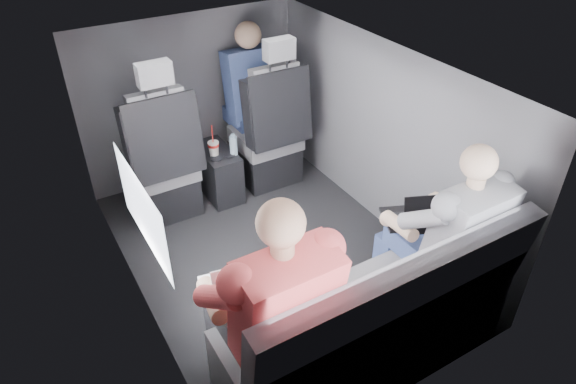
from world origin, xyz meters
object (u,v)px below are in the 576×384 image
laptop_white (241,286)px  passenger_rear_left (270,307)px  laptop_black (419,217)px  front_seat_right (269,138)px  water_bottle (233,145)px  soda_cup (214,148)px  front_seat_left (162,168)px  passenger_front_right (250,87)px  center_console (218,172)px  rear_bench (371,326)px  passenger_rear_right (445,234)px

laptop_white → passenger_rear_left: (0.04, -0.21, 0.02)m
laptop_white → laptop_black: 1.12m
laptop_white → laptop_black: (1.12, -0.02, -0.00)m
laptop_white → passenger_rear_left: passenger_rear_left is taller
front_seat_right → water_bottle: bearing=-167.4°
passenger_rear_left → soda_cup: bearing=74.4°
front_seat_left → water_bottle: front_seat_left is taller
passenger_rear_left → passenger_front_right: (0.97, 2.07, 0.10)m
front_seat_left → laptop_white: (-0.14, -1.60, 0.23)m
center_console → rear_bench: (-0.00, -1.94, 0.11)m
passenger_rear_left → passenger_rear_right: 1.08m
center_console → laptop_white: bearing=-109.7°
soda_cup → laptop_white: laptop_white is taller
front_seat_left → soda_cup: size_ratio=4.90×
laptop_black → passenger_rear_left: 1.09m
passenger_rear_left → passenger_front_right: bearing=64.8°
water_bottle → passenger_rear_left: passenger_rear_left is taller
rear_bench → laptop_white: (-0.59, 0.30, 0.33)m
front_seat_right → passenger_rear_right: (0.09, -1.81, 0.23)m
laptop_white → passenger_rear_left: bearing=-77.9°
front_seat_left → water_bottle: (0.55, -0.08, 0.08)m
front_seat_left → center_console: 0.49m
center_console → water_bottle: bearing=-50.3°
front_seat_left → center_console: size_ratio=2.64×
rear_bench → soda_cup: (-0.04, 1.88, 0.16)m
water_bottle → front_seat_left: bearing=171.8°
front_seat_left → laptop_black: (0.98, -1.62, 0.23)m
rear_bench → passenger_front_right: (0.43, 2.16, 0.45)m
front_seat_right → water_bottle: front_seat_right is taller
rear_bench → soda_cup: 1.88m
center_console → passenger_rear_left: bearing=-106.3°
center_console → soda_cup: (-0.04, -0.07, 0.26)m
rear_bench → passenger_rear_left: size_ratio=1.23×
rear_bench → laptop_white: 0.74m
center_console → water_bottle: water_bottle is taller
rear_bench → soda_cup: size_ratio=6.20×
front_seat_left → laptop_white: 1.62m
laptop_black → front_seat_right: bearing=92.8°
soda_cup → passenger_rear_right: size_ratio=0.21×
center_console → soda_cup: 0.28m
rear_bench → laptop_white: rear_bench is taller
front_seat_left → passenger_rear_left: bearing=-92.9°
front_seat_left → passenger_rear_left: (-0.09, -1.81, 0.26)m
center_console → laptop_black: bearing=-72.3°
rear_bench → laptop_black: 0.68m
water_bottle → front_seat_right: bearing=12.6°
front_seat_right → passenger_front_right: 0.44m
center_console → passenger_front_right: passenger_front_right is taller
laptop_white → passenger_front_right: passenger_front_right is taller
rear_bench → passenger_rear_right: passenger_rear_right is taller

